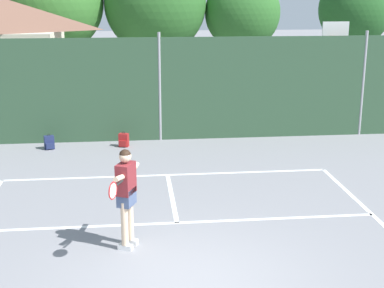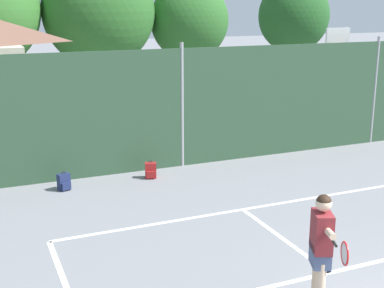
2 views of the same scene
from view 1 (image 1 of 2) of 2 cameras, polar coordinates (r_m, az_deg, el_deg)
name	(u,v)px [view 1 (image 1 of 2)]	position (r m, az deg, el deg)	size (l,w,h in m)	color
ground_plane	(189,286)	(8.99, -0.27, -14.50)	(120.00, 120.00, 0.00)	gray
court_markings	(186,266)	(9.55, -0.67, -12.56)	(8.30, 11.10, 0.01)	white
chainlink_fence	(160,90)	(17.01, -3.37, 5.66)	(26.09, 0.09, 3.34)	#2D4C33
basketball_hoop	(333,59)	(19.41, 14.44, 8.55)	(0.90, 0.67, 3.55)	yellow
treeline_backdrop	(115,6)	(27.24, -7.95, 14.01)	(24.80, 4.43, 6.51)	brown
tennis_player	(126,190)	(9.83, -6.86, -4.76)	(0.52, 1.38, 1.85)	silver
backpack_navy	(49,143)	(16.78, -14.60, 0.13)	(0.32, 0.30, 0.46)	navy
backpack_red	(124,140)	(16.63, -7.11, 0.38)	(0.32, 0.30, 0.46)	maroon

